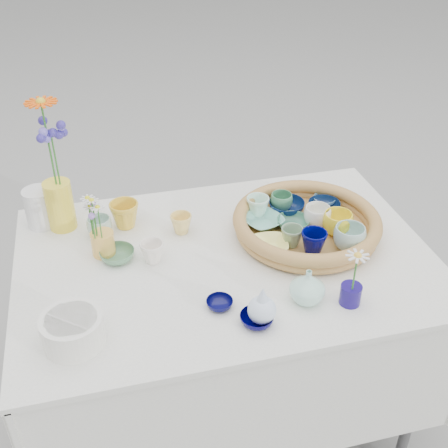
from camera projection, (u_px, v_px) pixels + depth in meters
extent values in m
plane|color=#979796|center=(225.00, 416.00, 2.14)|extent=(80.00, 80.00, 0.00)
imported|color=#0A1B47|center=(287.00, 207.00, 1.89)|extent=(0.12, 0.12, 0.04)
imported|color=#091836|center=(324.00, 207.00, 1.89)|extent=(0.14, 0.14, 0.03)
imported|color=yellow|center=(338.00, 223.00, 1.77)|extent=(0.12, 0.12, 0.08)
imported|color=#437D63|center=(293.00, 223.00, 1.81)|extent=(0.13, 0.13, 0.03)
imported|color=gray|center=(292.00, 237.00, 1.72)|extent=(0.09, 0.09, 0.06)
imported|color=#7BC5B4|center=(263.00, 221.00, 1.82)|extent=(0.16, 0.16, 0.03)
imported|color=#CCFDE6|center=(258.00, 207.00, 1.85)|extent=(0.09, 0.09, 0.07)
imported|color=white|center=(317.00, 216.00, 1.81)|extent=(0.09, 0.09, 0.07)
imported|color=#82C7E9|center=(324.00, 200.00, 1.93)|extent=(0.10, 0.10, 0.02)
imported|color=#010453|center=(314.00, 242.00, 1.69)|extent=(0.10, 0.10, 0.07)
imported|color=#FCFA82|center=(270.00, 245.00, 1.71)|extent=(0.12, 0.12, 0.03)
imported|color=#A1CAC4|center=(349.00, 238.00, 1.70)|extent=(0.12, 0.12, 0.08)
imported|color=#468961|center=(281.00, 202.00, 1.89)|extent=(0.09, 0.09, 0.06)
imported|color=gold|center=(125.00, 215.00, 1.83)|extent=(0.10, 0.10, 0.09)
imported|color=#FFDA72|center=(181.00, 224.00, 1.81)|extent=(0.08, 0.08, 0.07)
imported|color=#54875F|center=(117.00, 255.00, 1.69)|extent=(0.14, 0.14, 0.03)
imported|color=white|center=(152.00, 252.00, 1.68)|extent=(0.09, 0.09, 0.07)
imported|color=#05053D|center=(220.00, 304.00, 1.52)|extent=(0.09, 0.09, 0.02)
imported|color=#A9C9B9|center=(100.00, 227.00, 1.80)|extent=(0.10, 0.10, 0.06)
imported|color=#03003D|center=(257.00, 319.00, 1.47)|extent=(0.11, 0.11, 0.03)
imported|color=#B5EDD7|center=(308.00, 286.00, 1.52)|extent=(0.11, 0.11, 0.10)
cylinder|color=navy|center=(350.00, 294.00, 1.53)|extent=(0.06, 0.06, 0.06)
cylinder|color=yellow|center=(60.00, 205.00, 1.81)|extent=(0.09, 0.09, 0.17)
cylinder|color=#F8BA4E|center=(103.00, 243.00, 1.71)|extent=(0.08, 0.08, 0.08)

